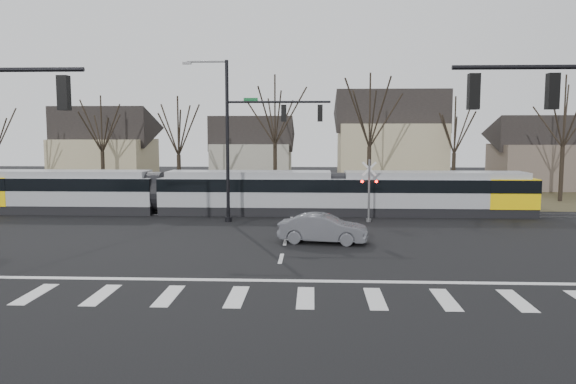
{
  "coord_description": "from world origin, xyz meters",
  "views": [
    {
      "loc": [
        1.45,
        -22.94,
        5.71
      ],
      "look_at": [
        0.0,
        9.0,
        2.3
      ],
      "focal_mm": 35.0,
      "sensor_mm": 36.0,
      "label": 1
    }
  ],
  "objects": [
    {
      "name": "rail_pair",
      "position": [
        0.0,
        15.8,
        0.03
      ],
      "size": [
        90.0,
        1.52,
        0.06
      ],
      "color": "#59595E",
      "rests_on": "ground"
    },
    {
      "name": "grass_verge",
      "position": [
        0.0,
        32.0,
        0.01
      ],
      "size": [
        140.0,
        28.0,
        0.01
      ],
      "primitive_type": "cube",
      "color": "#38331E",
      "rests_on": "ground"
    },
    {
      "name": "stop_line",
      "position": [
        0.0,
        -1.8,
        0.01
      ],
      "size": [
        28.0,
        0.35,
        0.01
      ],
      "primitive_type": "cube",
      "color": "silver",
      "rests_on": "ground"
    },
    {
      "name": "tree_row",
      "position": [
        2.0,
        26.0,
        5.0
      ],
      "size": [
        59.2,
        7.2,
        10.0
      ],
      "color": "black",
      "rests_on": "ground"
    },
    {
      "name": "crosswalk",
      "position": [
        0.0,
        -4.0,
        0.01
      ],
      "size": [
        27.0,
        2.6,
        0.01
      ],
      "color": "silver",
      "rests_on": "ground"
    },
    {
      "name": "signal_pole_far",
      "position": [
        -2.41,
        12.5,
        5.7
      ],
      "size": [
        9.28,
        0.44,
        10.2
      ],
      "color": "black",
      "rests_on": "ground"
    },
    {
      "name": "sedan",
      "position": [
        1.97,
        5.78,
        0.75
      ],
      "size": [
        3.06,
        5.07,
        1.5
      ],
      "primitive_type": "imported",
      "rotation": [
        0.0,
        0.0,
        1.41
      ],
      "color": "#4F5057",
      "rests_on": "ground"
    },
    {
      "name": "house_b",
      "position": [
        -5.0,
        36.0,
        3.97
      ],
      "size": [
        8.64,
        7.56,
        7.65
      ],
      "color": "gray",
      "rests_on": "ground"
    },
    {
      "name": "house_c",
      "position": [
        9.0,
        33.0,
        5.23
      ],
      "size": [
        10.8,
        8.64,
        10.1
      ],
      "color": "tan",
      "rests_on": "ground"
    },
    {
      "name": "ground",
      "position": [
        0.0,
        0.0,
        0.0
      ],
      "size": [
        140.0,
        140.0,
        0.0
      ],
      "primitive_type": "plane",
      "color": "black"
    },
    {
      "name": "tram",
      "position": [
        -3.22,
        16.0,
        1.64
      ],
      "size": [
        39.59,
        2.94,
        3.0
      ],
      "color": "gray",
      "rests_on": "ground"
    },
    {
      "name": "house_d",
      "position": [
        24.0,
        35.0,
        3.97
      ],
      "size": [
        8.64,
        7.56,
        7.65
      ],
      "color": "brown",
      "rests_on": "ground"
    },
    {
      "name": "rail_crossing_signal",
      "position": [
        5.0,
        12.79,
        1.89
      ],
      "size": [
        1.08,
        0.36,
        4.0
      ],
      "color": "#59595B",
      "rests_on": "ground"
    },
    {
      "name": "house_a",
      "position": [
        -20.0,
        34.0,
        4.46
      ],
      "size": [
        9.72,
        8.64,
        8.6
      ],
      "color": "tan",
      "rests_on": "ground"
    },
    {
      "name": "lane_dashes",
      "position": [
        0.0,
        16.0,
        0.01
      ],
      "size": [
        0.18,
        30.0,
        0.01
      ],
      "color": "silver",
      "rests_on": "ground"
    }
  ]
}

